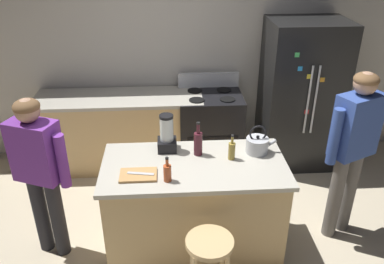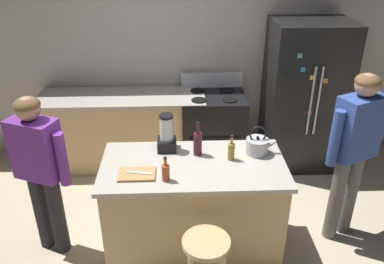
# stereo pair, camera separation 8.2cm
# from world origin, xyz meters

# --- Properties ---
(ground_plane) EXTENTS (14.00, 14.00, 0.00)m
(ground_plane) POSITION_xyz_m (0.00, 0.00, 0.00)
(ground_plane) COLOR beige
(back_wall) EXTENTS (8.00, 0.10, 2.70)m
(back_wall) POSITION_xyz_m (0.00, 1.95, 1.35)
(back_wall) COLOR #BCB7AD
(back_wall) RESTS_ON ground_plane
(kitchen_island) EXTENTS (1.59, 0.81, 0.92)m
(kitchen_island) POSITION_xyz_m (0.00, 0.00, 0.46)
(kitchen_island) COLOR tan
(kitchen_island) RESTS_ON ground_plane
(back_counter_run) EXTENTS (2.00, 0.64, 0.92)m
(back_counter_run) POSITION_xyz_m (-0.80, 1.55, 0.46)
(back_counter_run) COLOR tan
(back_counter_run) RESTS_ON ground_plane
(refrigerator) EXTENTS (0.90, 0.73, 1.80)m
(refrigerator) POSITION_xyz_m (1.40, 1.50, 0.90)
(refrigerator) COLOR black
(refrigerator) RESTS_ON ground_plane
(stove_range) EXTENTS (0.76, 0.65, 1.10)m
(stove_range) POSITION_xyz_m (0.31, 1.52, 0.47)
(stove_range) COLOR black
(stove_range) RESTS_ON ground_plane
(person_by_island_left) EXTENTS (0.58, 0.35, 1.54)m
(person_by_island_left) POSITION_xyz_m (-1.31, 0.04, 0.93)
(person_by_island_left) COLOR #26262B
(person_by_island_left) RESTS_ON ground_plane
(person_by_sink_right) EXTENTS (0.57, 0.37, 1.67)m
(person_by_sink_right) POSITION_xyz_m (1.43, 0.12, 1.01)
(person_by_sink_right) COLOR #66605B
(person_by_sink_right) RESTS_ON ground_plane
(bar_stool) EXTENTS (0.36, 0.36, 0.68)m
(bar_stool) POSITION_xyz_m (0.07, -0.67, 0.53)
(bar_stool) COLOR tan
(bar_stool) RESTS_ON ground_plane
(blender_appliance) EXTENTS (0.17, 0.17, 0.34)m
(blender_appliance) POSITION_xyz_m (-0.23, 0.26, 1.07)
(blender_appliance) COLOR black
(blender_appliance) RESTS_ON kitchen_island
(bottle_wine) EXTENTS (0.08, 0.08, 0.32)m
(bottle_wine) POSITION_xyz_m (0.04, 0.16, 1.04)
(bottle_wine) COLOR #471923
(bottle_wine) RESTS_ON kitchen_island
(bottle_cooking_sauce) EXTENTS (0.06, 0.06, 0.22)m
(bottle_cooking_sauce) POSITION_xyz_m (-0.23, -0.24, 1.00)
(bottle_cooking_sauce) COLOR #B24C26
(bottle_cooking_sauce) RESTS_ON kitchen_island
(bottle_vinegar) EXTENTS (0.06, 0.06, 0.24)m
(bottle_vinegar) POSITION_xyz_m (0.33, 0.06, 1.01)
(bottle_vinegar) COLOR olive
(bottle_vinegar) RESTS_ON kitchen_island
(tea_kettle) EXTENTS (0.28, 0.20, 0.27)m
(tea_kettle) POSITION_xyz_m (0.57, 0.16, 1.00)
(tea_kettle) COLOR #B7BABF
(tea_kettle) RESTS_ON kitchen_island
(cutting_board) EXTENTS (0.30, 0.20, 0.02)m
(cutting_board) POSITION_xyz_m (-0.47, -0.16, 0.93)
(cutting_board) COLOR #B7844C
(cutting_board) RESTS_ON kitchen_island
(chef_knife) EXTENTS (0.22, 0.07, 0.01)m
(chef_knife) POSITION_xyz_m (-0.45, -0.16, 0.95)
(chef_knife) COLOR #B7BABF
(chef_knife) RESTS_ON cutting_board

